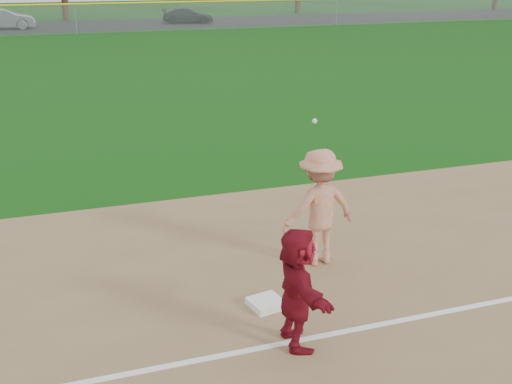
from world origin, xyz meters
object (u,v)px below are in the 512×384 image
object	(u,v)px
first_base	(266,303)
car_right	(188,16)
base_runner	(297,288)
car_mid	(3,19)

from	to	relation	value
first_base	car_right	size ratio (longest dim) A/B	0.11
base_runner	car_mid	world-z (taller)	base_runner
car_mid	car_right	xyz separation A→B (m)	(14.12, 0.43, -0.15)
first_base	car_right	distance (m)	46.18
base_runner	car_right	bearing A→B (deg)	-6.51
first_base	car_mid	bearing A→B (deg)	95.85
first_base	car_right	bearing A→B (deg)	78.08
base_runner	car_mid	size ratio (longest dim) A/B	0.36
car_mid	car_right	world-z (taller)	car_mid
first_base	base_runner	size ratio (longest dim) A/B	0.28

